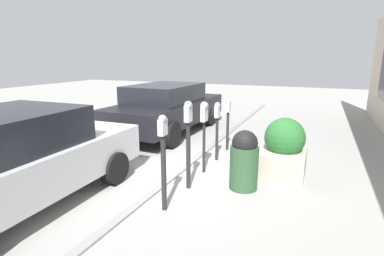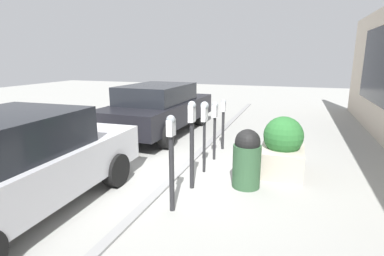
{
  "view_description": "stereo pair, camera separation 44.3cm",
  "coord_description": "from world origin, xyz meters",
  "views": [
    {
      "loc": [
        -5.48,
        -2.49,
        2.34
      ],
      "look_at": [
        0.0,
        -0.13,
        0.93
      ],
      "focal_mm": 28.0,
      "sensor_mm": 36.0,
      "label": 1
    },
    {
      "loc": [
        -5.64,
        -2.08,
        2.34
      ],
      "look_at": [
        0.0,
        -0.13,
        0.93
      ],
      "focal_mm": 28.0,
      "sensor_mm": 36.0,
      "label": 2
    }
  ],
  "objects": [
    {
      "name": "trash_bin",
      "position": [
        -0.43,
        -1.34,
        0.55
      ],
      "size": [
        0.51,
        0.51,
        1.09
      ],
      "color": "#2D5133",
      "rests_on": "ground_plane"
    },
    {
      "name": "parked_car_middle",
      "position": [
        2.71,
        1.88,
        0.81
      ],
      "size": [
        4.74,
        2.03,
        1.53
      ],
      "rotation": [
        0.0,
        0.0,
        -0.03
      ],
      "color": "black",
      "rests_on": "ground_plane"
    },
    {
      "name": "ground_plane",
      "position": [
        0.0,
        0.0,
        0.0
      ],
      "size": [
        40.0,
        40.0,
        0.0
      ],
      "primitive_type": "plane",
      "color": "#999993"
    },
    {
      "name": "curb_strip",
      "position": [
        0.0,
        0.08,
        0.02
      ],
      "size": [
        19.0,
        0.16,
        0.04
      ],
      "color": "gray",
      "rests_on": "ground_plane"
    },
    {
      "name": "parking_meter_middle",
      "position": [
        0.02,
        -0.39,
        1.12
      ],
      "size": [
        0.2,
        0.17,
        1.49
      ],
      "color": "#232326",
      "rests_on": "ground_plane"
    },
    {
      "name": "parking_meter_second",
      "position": [
        -0.81,
        -0.41,
        1.03
      ],
      "size": [
        0.17,
        0.15,
        1.61
      ],
      "color": "#232326",
      "rests_on": "ground_plane"
    },
    {
      "name": "parked_car_front",
      "position": [
        -2.54,
        1.86,
        0.8
      ],
      "size": [
        4.29,
        2.07,
        1.55
      ],
      "rotation": [
        0.0,
        0.0,
        0.03
      ],
      "color": "#B7B7BC",
      "rests_on": "ground_plane"
    },
    {
      "name": "parking_meter_nearest",
      "position": [
        -1.7,
        -0.39,
        0.95
      ],
      "size": [
        0.16,
        0.14,
        1.52
      ],
      "color": "#232326",
      "rests_on": "ground_plane"
    },
    {
      "name": "planter_box",
      "position": [
        0.51,
        -1.92,
        0.52
      ],
      "size": [
        1.13,
        0.85,
        1.18
      ],
      "color": "#B2A899",
      "rests_on": "ground_plane"
    },
    {
      "name": "parking_meter_farthest",
      "position": [
        1.72,
        -0.38,
        0.84
      ],
      "size": [
        0.14,
        0.12,
        1.3
      ],
      "color": "#232326",
      "rests_on": "ground_plane"
    },
    {
      "name": "parking_meter_fourth",
      "position": [
        0.84,
        -0.39,
        0.95
      ],
      "size": [
        0.17,
        0.14,
        1.36
      ],
      "color": "#232326",
      "rests_on": "ground_plane"
    }
  ]
}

